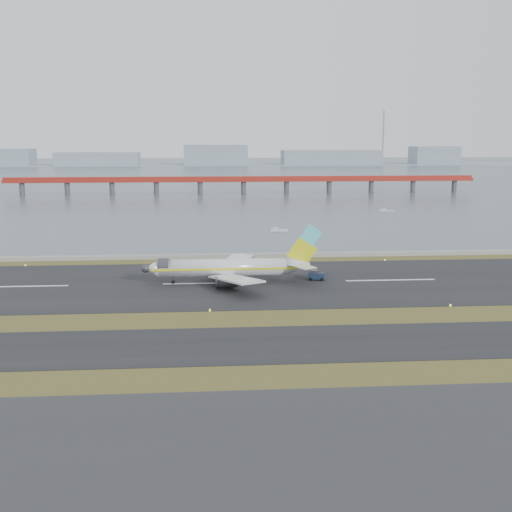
{
  "coord_description": "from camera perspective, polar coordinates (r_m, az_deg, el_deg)",
  "views": [
    {
      "loc": [
        -0.2,
        -105.65,
        31.37
      ],
      "look_at": [
        9.54,
        22.0,
        7.46
      ],
      "focal_mm": 45.0,
      "sensor_mm": 36.0,
      "label": 1
    }
  ],
  "objects": [
    {
      "name": "airliner",
      "position": [
        138.69,
        -2.24,
        -1.04
      ],
      "size": [
        38.52,
        32.89,
        12.8
      ],
      "color": "silver",
      "rests_on": "ground"
    },
    {
      "name": "pushback_tug",
      "position": [
        142.55,
        5.35,
        -1.72
      ],
      "size": [
        3.93,
        2.75,
        2.3
      ],
      "rotation": [
        0.0,
        0.0,
        -0.21
      ],
      "color": "#16253E",
      "rests_on": "ground"
    },
    {
      "name": "taxiway_strip",
      "position": [
        98.75,
        -4.06,
        -7.94
      ],
      "size": [
        1000.0,
        18.0,
        0.1
      ],
      "primitive_type": "cube",
      "color": "black",
      "rests_on": "ground"
    },
    {
      "name": "workboat_near",
      "position": [
        215.24,
        2.03,
        2.32
      ],
      "size": [
        6.07,
        2.18,
        1.45
      ],
      "rotation": [
        0.0,
        0.0,
        -0.05
      ],
      "color": "silver",
      "rests_on": "ground"
    },
    {
      "name": "far_shoreline",
      "position": [
        726.22,
        -3.31,
        8.57
      ],
      "size": [
        1400.0,
        80.0,
        60.5
      ],
      "color": "#8997A2",
      "rests_on": "ground"
    },
    {
      "name": "seawall",
      "position": [
        168.5,
        -4.22,
        -0.0
      ],
      "size": [
        1000.0,
        2.5,
        1.0
      ],
      "primitive_type": "cube",
      "color": "gray",
      "rests_on": "ground"
    },
    {
      "name": "workboat_far",
      "position": [
        277.19,
        11.5,
        3.97
      ],
      "size": [
        6.47,
        4.08,
        1.5
      ],
      "rotation": [
        0.0,
        0.0,
        -0.38
      ],
      "color": "silver",
      "rests_on": "ground"
    },
    {
      "name": "apron_strip",
      "position": [
        59.55,
        -3.77,
        -21.17
      ],
      "size": [
        1000.0,
        50.0,
        0.1
      ],
      "primitive_type": "cube",
      "color": "#2B2C2E",
      "rests_on": "ground"
    },
    {
      "name": "red_pier",
      "position": [
        357.04,
        -1.12,
        6.71
      ],
      "size": [
        260.0,
        5.0,
        10.2
      ],
      "color": "maroon",
      "rests_on": "ground"
    },
    {
      "name": "bay_water",
      "position": [
        566.52,
        -4.37,
        7.38
      ],
      "size": [
        1400.0,
        800.0,
        1.3
      ],
      "primitive_type": "cube",
      "color": "#42525E",
      "rests_on": "ground"
    },
    {
      "name": "runway_strip",
      "position": [
        139.22,
        -4.17,
        -2.45
      ],
      "size": [
        1000.0,
        45.0,
        0.1
      ],
      "primitive_type": "cube",
      "color": "black",
      "rests_on": "ground"
    },
    {
      "name": "ground",
      "position": [
        110.21,
        -4.1,
        -5.98
      ],
      "size": [
        1000.0,
        1000.0,
        0.0
      ],
      "primitive_type": "plane",
      "color": "#374117",
      "rests_on": "ground"
    }
  ]
}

